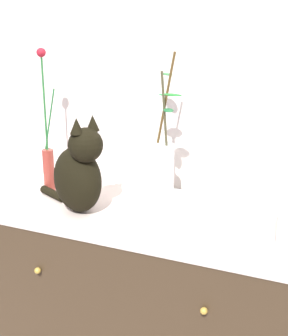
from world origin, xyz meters
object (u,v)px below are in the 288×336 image
Objects in this scene: cat_sitting at (79,172)px; sideboard at (144,306)px; bowl_porcelain at (161,203)px; vase_glass_clear at (162,168)px; vase_slim_green at (48,155)px.

sideboard is at bearing 17.24° from cat_sitting.
cat_sitting reaches higher than bowl_porcelain.
vase_glass_clear is (0.00, 0.00, 0.14)m from bowl_porcelain.
cat_sitting is 0.33m from bowl_porcelain.
sideboard is at bearing -120.55° from bowl_porcelain.
cat_sitting is 0.31m from vase_glass_clear.
cat_sitting is 1.60× the size of bowl_porcelain.
vase_slim_green is at bearing -179.65° from vase_glass_clear.
bowl_porcelain reaches higher than sideboard.
bowl_porcelain is at bearing 59.45° from sideboard.
bowl_porcelain is (0.04, 0.07, 0.42)m from sideboard.
cat_sitting is 0.69× the size of vase_glass_clear.
vase_slim_green is at bearing 148.52° from cat_sitting.
bowl_porcelain is 0.14m from vase_glass_clear.
vase_slim_green is (-0.23, 0.14, 0.00)m from cat_sitting.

